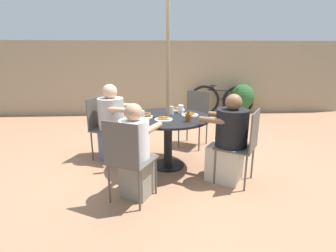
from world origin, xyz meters
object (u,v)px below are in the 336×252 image
potted_shrub (242,98)px  pancake_plate_a (190,114)px  patio_chair_west (103,124)px  syrup_bottle (188,118)px  coffee_cup (181,109)px  bicycle (221,100)px  diner_west (114,126)px  pancake_plate_c (164,119)px  patio_table (168,126)px  patio_chair_east (243,142)px  drinking_glass_a (142,116)px  diner_east (228,143)px  patio_chair_south (195,115)px  drinking_glass_b (171,110)px  pancake_plate_d (144,116)px  pancake_plate_b (177,109)px  patio_chair_north (128,156)px  diner_north (136,155)px

potted_shrub → pancake_plate_a: bearing=-121.1°
patio_chair_west → syrup_bottle: (1.23, -0.68, 0.25)m
coffee_cup → bicycle: bearing=64.4°
diner_west → pancake_plate_c: (0.74, -0.52, 0.23)m
patio_table → syrup_bottle: size_ratio=8.37×
patio_chair_east → drinking_glass_a: bearing=106.5°
patio_table → diner_east: size_ratio=1.04×
patio_chair_south → syrup_bottle: size_ratio=6.75×
bicycle → potted_shrub: potted_shrub is taller
diner_east → patio_chair_west: bearing=95.7°
diner_east → syrup_bottle: diner_east is taller
diner_west → pancake_plate_c: bearing=77.4°
patio_table → drinking_glass_b: size_ratio=9.77×
patio_table → bicycle: (1.57, 3.08, -0.21)m
diner_east → syrup_bottle: size_ratio=8.03×
pancake_plate_c → drinking_glass_a: (-0.29, -0.03, 0.05)m
pancake_plate_c → pancake_plate_d: pancake_plate_d is taller
bicycle → potted_shrub: bearing=5.0°
patio_chair_east → patio_chair_south: same height
patio_chair_west → pancake_plate_b: size_ratio=3.99×
patio_chair_south → pancake_plate_d: bearing=77.7°
coffee_cup → drinking_glass_a: 0.72m
patio_table → bicycle: size_ratio=0.73×
patio_chair_north → coffee_cup: (0.69, 1.18, 0.26)m
patio_chair_south → diner_north: bearing=91.4°
diner_west → drinking_glass_b: 0.93m
pancake_plate_a → syrup_bottle: bearing=-101.9°
diner_north → diner_west: size_ratio=0.94×
diner_east → drinking_glass_b: diner_east is taller
patio_table → potted_shrub: potted_shrub is taller
patio_chair_south → diner_east: bearing=128.8°
drinking_glass_b → drinking_glass_a: bearing=-140.1°
diner_west → diner_north: bearing=42.3°
pancake_plate_d → bicycle: 3.66m
pancake_plate_a → coffee_cup: coffee_cup is taller
diner_east → diner_west: diner_west is taller
patio_chair_south → coffee_cup: (-0.34, -0.68, 0.26)m
pancake_plate_c → potted_shrub: bearing=55.8°
coffee_cup → drinking_glass_b: bearing=-146.4°
pancake_plate_c → diner_east: bearing=-19.6°
drinking_glass_a → patio_chair_north: bearing=-100.2°
patio_chair_north → patio_chair_east: same height
diner_east → coffee_cup: 0.93m
syrup_bottle → drinking_glass_b: bearing=114.6°
pancake_plate_a → pancake_plate_c: (-0.39, -0.23, -0.00)m
patio_chair_north → drinking_glass_a: 0.79m
patio_chair_east → drinking_glass_b: patio_chair_east is taller
pancake_plate_b → pancake_plate_a: bearing=-67.8°
diner_north → bicycle: (1.98, 3.86, -0.10)m
pancake_plate_b → bicycle: (1.40, 2.67, -0.36)m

